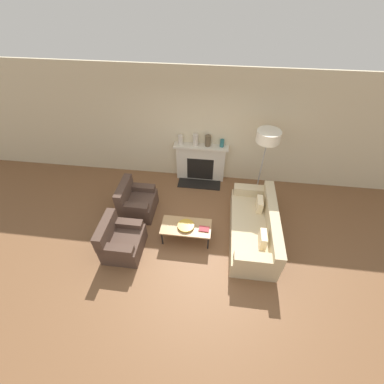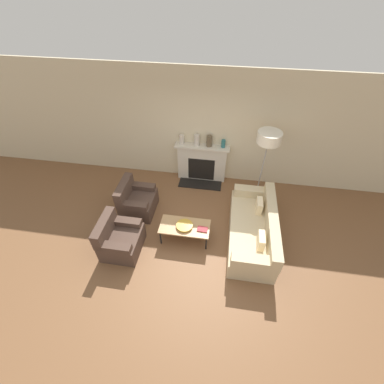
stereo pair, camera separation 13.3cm
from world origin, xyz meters
The scene contains 14 objects.
ground_plane centered at (0.00, 0.00, 0.00)m, with size 18.00×18.00×0.00m, color brown.
wall_back centered at (0.00, 2.48, 1.45)m, with size 18.00×0.06×2.90m.
fireplace centered at (-0.10, 2.33, 0.51)m, with size 1.38×0.59×1.05m.
couch centered at (1.25, 0.46, 0.29)m, with size 0.91×2.09×0.76m.
armchair_near centered at (-1.47, -0.22, 0.30)m, with size 0.75×0.82×0.81m.
armchair_far centered at (-1.47, 0.90, 0.30)m, with size 0.75×0.82×0.81m.
coffee_table centered at (-0.20, 0.25, 0.36)m, with size 1.05×0.52×0.40m.
bowl centered at (-0.20, 0.23, 0.43)m, with size 0.35×0.35×0.05m.
book centered at (0.18, 0.21, 0.41)m, with size 0.22×0.15×0.02m.
floor_lamp centered at (1.36, 1.75, 1.67)m, with size 0.51×0.51×1.88m.
mantel_vase_left centered at (-0.62, 2.35, 1.17)m, with size 0.13×0.13×0.24m.
mantel_vase_center_left centered at (-0.25, 2.35, 1.20)m, with size 0.14×0.14×0.29m.
mantel_vase_center_right centered at (0.06, 2.35, 1.19)m, with size 0.14×0.14×0.28m.
mantel_vase_right centered at (0.41, 2.35, 1.15)m, with size 0.10×0.10×0.19m.
Camera 2 is at (0.47, -3.14, 4.55)m, focal length 24.00 mm.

